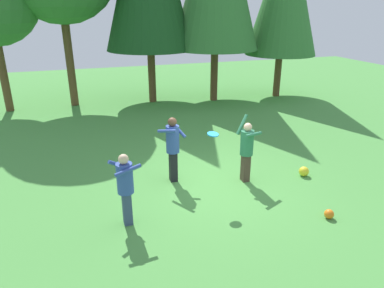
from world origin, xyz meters
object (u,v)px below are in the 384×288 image
object	(u,v)px
person_catcher	(125,184)
ball_orange	(329,214)
ball_blue	(248,131)
person_thrower	(247,147)
person_bystander	(173,144)
frisbee	(213,134)
ball_yellow	(304,171)

from	to	relation	value
person_catcher	ball_orange	world-z (taller)	person_catcher
ball_orange	ball_blue	bearing A→B (deg)	82.03
person_thrower	person_bystander	size ratio (longest dim) A/B	1.01
person_thrower	frisbee	size ratio (longest dim) A/B	4.87
person_catcher	frisbee	xyz separation A→B (m)	(2.15, 0.58, 0.65)
person_thrower	person_bystander	distance (m)	1.91
person_thrower	person_catcher	distance (m)	3.43
frisbee	ball_orange	xyz separation A→B (m)	(2.08, -1.77, -1.49)
person_thrower	ball_orange	distance (m)	2.56
frisbee	ball_orange	distance (m)	3.11
person_thrower	ball_yellow	bearing A→B (deg)	149.62
ball_yellow	person_bystander	bearing A→B (deg)	166.25
ball_blue	ball_orange	xyz separation A→B (m)	(-0.77, -5.47, -0.03)
person_thrower	frisbee	bearing A→B (deg)	0.00
person_bystander	frisbee	size ratio (longest dim) A/B	4.81
frisbee	ball_blue	xyz separation A→B (m)	(2.84, 3.70, -1.46)
person_thrower	ball_orange	xyz separation A→B (m)	(0.96, -2.21, -0.86)
person_bystander	person_thrower	bearing A→B (deg)	38.26
frisbee	ball_orange	world-z (taller)	frisbee
person_catcher	person_bystander	bearing A→B (deg)	32.94
ball_blue	ball_yellow	bearing A→B (deg)	-91.01
person_catcher	ball_yellow	bearing A→B (deg)	-6.26
person_bystander	ball_orange	xyz separation A→B (m)	(2.77, -2.81, -0.94)
person_catcher	frisbee	size ratio (longest dim) A/B	4.40
frisbee	person_catcher	bearing A→B (deg)	-164.87
person_thrower	ball_yellow	world-z (taller)	person_thrower
person_catcher	frisbee	world-z (taller)	frisbee
person_bystander	ball_yellow	distance (m)	3.69
ball_blue	ball_orange	size ratio (longest dim) A/B	1.25
ball_blue	person_catcher	bearing A→B (deg)	-139.36
person_catcher	person_thrower	bearing A→B (deg)	2.28
ball_yellow	ball_blue	bearing A→B (deg)	88.99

